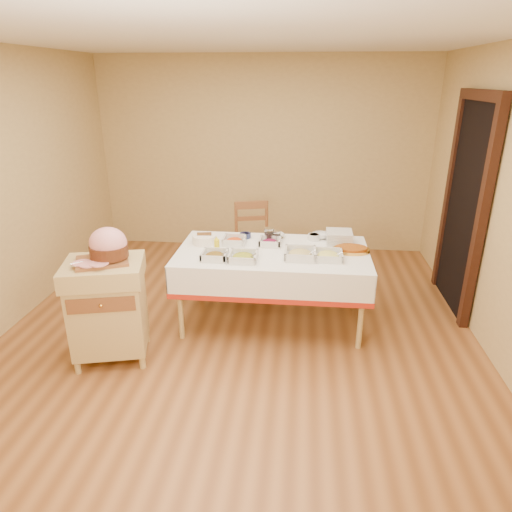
{
  "coord_description": "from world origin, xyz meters",
  "views": [
    {
      "loc": [
        0.57,
        -3.77,
        2.3
      ],
      "look_at": [
        0.15,
        0.2,
        0.74
      ],
      "focal_mm": 32.0,
      "sensor_mm": 36.0,
      "label": 1
    }
  ],
  "objects_px": {
    "preserve_jar_left": "(269,235)",
    "plate_stack": "(339,237)",
    "mustard_bottle": "(217,245)",
    "bread_basket": "(205,239)",
    "ham_on_board": "(107,247)",
    "dining_chair": "(253,242)",
    "dining_table": "(273,266)",
    "brass_platter": "(351,249)",
    "butcher_cart": "(108,305)",
    "preserve_jar_right": "(277,236)"
  },
  "relations": [
    {
      "from": "preserve_jar_left",
      "to": "bread_basket",
      "type": "bearing_deg",
      "value": -166.94
    },
    {
      "from": "dining_table",
      "to": "butcher_cart",
      "type": "relative_size",
      "value": 2.03
    },
    {
      "from": "butcher_cart",
      "to": "preserve_jar_left",
      "type": "xyz_separation_m",
      "value": [
        1.28,
        1.06,
        0.31
      ]
    },
    {
      "from": "dining_chair",
      "to": "ham_on_board",
      "type": "xyz_separation_m",
      "value": [
        -1.0,
        -1.71,
        0.53
      ]
    },
    {
      "from": "mustard_bottle",
      "to": "plate_stack",
      "type": "distance_m",
      "value": 1.22
    },
    {
      "from": "plate_stack",
      "to": "preserve_jar_left",
      "type": "bearing_deg",
      "value": -179.7
    },
    {
      "from": "mustard_bottle",
      "to": "plate_stack",
      "type": "bearing_deg",
      "value": 18.35
    },
    {
      "from": "mustard_bottle",
      "to": "bread_basket",
      "type": "relative_size",
      "value": 0.68
    },
    {
      "from": "ham_on_board",
      "to": "dining_chair",
      "type": "bearing_deg",
      "value": 59.62
    },
    {
      "from": "dining_table",
      "to": "preserve_jar_left",
      "type": "height_order",
      "value": "preserve_jar_left"
    },
    {
      "from": "dining_table",
      "to": "butcher_cart",
      "type": "bearing_deg",
      "value": -149.68
    },
    {
      "from": "mustard_bottle",
      "to": "bread_basket",
      "type": "distance_m",
      "value": 0.29
    },
    {
      "from": "dining_table",
      "to": "brass_platter",
      "type": "bearing_deg",
      "value": 3.77
    },
    {
      "from": "mustard_bottle",
      "to": "brass_platter",
      "type": "relative_size",
      "value": 0.46
    },
    {
      "from": "ham_on_board",
      "to": "preserve_jar_left",
      "type": "xyz_separation_m",
      "value": [
        1.24,
        1.02,
        -0.2
      ]
    },
    {
      "from": "butcher_cart",
      "to": "dining_chair",
      "type": "relative_size",
      "value": 0.94
    },
    {
      "from": "butcher_cart",
      "to": "bread_basket",
      "type": "distance_m",
      "value": 1.16
    },
    {
      "from": "mustard_bottle",
      "to": "ham_on_board",
      "type": "bearing_deg",
      "value": -140.39
    },
    {
      "from": "dining_table",
      "to": "preserve_jar_right",
      "type": "xyz_separation_m",
      "value": [
        0.02,
        0.28,
        0.21
      ]
    },
    {
      "from": "dining_chair",
      "to": "ham_on_board",
      "type": "distance_m",
      "value": 2.05
    },
    {
      "from": "dining_table",
      "to": "mustard_bottle",
      "type": "height_order",
      "value": "mustard_bottle"
    },
    {
      "from": "dining_chair",
      "to": "brass_platter",
      "type": "height_order",
      "value": "dining_chair"
    },
    {
      "from": "mustard_bottle",
      "to": "plate_stack",
      "type": "height_order",
      "value": "mustard_bottle"
    },
    {
      "from": "ham_on_board",
      "to": "plate_stack",
      "type": "bearing_deg",
      "value": 27.93
    },
    {
      "from": "dining_chair",
      "to": "mustard_bottle",
      "type": "xyz_separation_m",
      "value": [
        -0.23,
        -1.06,
        0.34
      ]
    },
    {
      "from": "bread_basket",
      "to": "butcher_cart",
      "type": "bearing_deg",
      "value": -125.54
    },
    {
      "from": "bread_basket",
      "to": "dining_chair",
      "type": "bearing_deg",
      "value": 64.63
    },
    {
      "from": "dining_table",
      "to": "plate_stack",
      "type": "height_order",
      "value": "plate_stack"
    },
    {
      "from": "dining_chair",
      "to": "ham_on_board",
      "type": "height_order",
      "value": "ham_on_board"
    },
    {
      "from": "plate_stack",
      "to": "mustard_bottle",
      "type": "bearing_deg",
      "value": -161.65
    },
    {
      "from": "dining_table",
      "to": "brass_platter",
      "type": "distance_m",
      "value": 0.77
    },
    {
      "from": "butcher_cart",
      "to": "preserve_jar_left",
      "type": "distance_m",
      "value": 1.69
    },
    {
      "from": "plate_stack",
      "to": "dining_chair",
      "type": "bearing_deg",
      "value": 144.01
    },
    {
      "from": "dining_chair",
      "to": "mustard_bottle",
      "type": "bearing_deg",
      "value": -101.95
    },
    {
      "from": "dining_chair",
      "to": "mustard_bottle",
      "type": "height_order",
      "value": "dining_chair"
    },
    {
      "from": "preserve_jar_left",
      "to": "bread_basket",
      "type": "relative_size",
      "value": 0.56
    },
    {
      "from": "preserve_jar_left",
      "to": "mustard_bottle",
      "type": "relative_size",
      "value": 0.83
    },
    {
      "from": "ham_on_board",
      "to": "mustard_bottle",
      "type": "bearing_deg",
      "value": 39.61
    },
    {
      "from": "dining_chair",
      "to": "mustard_bottle",
      "type": "relative_size",
      "value": 5.92
    },
    {
      "from": "dining_table",
      "to": "mustard_bottle",
      "type": "distance_m",
      "value": 0.58
    },
    {
      "from": "butcher_cart",
      "to": "mustard_bottle",
      "type": "distance_m",
      "value": 1.11
    },
    {
      "from": "butcher_cart",
      "to": "preserve_jar_right",
      "type": "height_order",
      "value": "butcher_cart"
    },
    {
      "from": "dining_chair",
      "to": "preserve_jar_right",
      "type": "relative_size",
      "value": 8.87
    },
    {
      "from": "dining_chair",
      "to": "preserve_jar_left",
      "type": "height_order",
      "value": "dining_chair"
    },
    {
      "from": "preserve_jar_right",
      "to": "preserve_jar_left",
      "type": "bearing_deg",
      "value": -178.46
    },
    {
      "from": "mustard_bottle",
      "to": "plate_stack",
      "type": "xyz_separation_m",
      "value": [
        1.16,
        0.39,
        -0.01
      ]
    },
    {
      "from": "dining_table",
      "to": "ham_on_board",
      "type": "height_order",
      "value": "ham_on_board"
    },
    {
      "from": "dining_table",
      "to": "preserve_jar_right",
      "type": "height_order",
      "value": "preserve_jar_right"
    },
    {
      "from": "preserve_jar_left",
      "to": "plate_stack",
      "type": "bearing_deg",
      "value": 0.3
    },
    {
      "from": "dining_chair",
      "to": "ham_on_board",
      "type": "relative_size",
      "value": 2.2
    }
  ]
}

